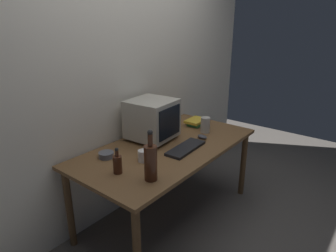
% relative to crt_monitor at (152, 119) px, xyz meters
% --- Properties ---
extents(ground_plane, '(6.00, 6.00, 0.00)m').
position_rel_crt_monitor_xyz_m(ground_plane, '(-0.02, -0.20, -0.92)').
color(ground_plane, '#56514C').
extents(back_wall, '(4.00, 0.08, 2.50)m').
position_rel_crt_monitor_xyz_m(back_wall, '(-0.02, 0.29, 0.33)').
color(back_wall, silver).
rests_on(back_wall, ground).
extents(desk, '(1.70, 0.87, 0.72)m').
position_rel_crt_monitor_xyz_m(desk, '(-0.02, -0.20, -0.27)').
color(desk, brown).
rests_on(desk, ground).
extents(crt_monitor, '(0.41, 0.41, 0.37)m').
position_rel_crt_monitor_xyz_m(crt_monitor, '(0.00, 0.00, 0.00)').
color(crt_monitor, '#B2AD9E').
rests_on(crt_monitor, desk).
extents(keyboard, '(0.43, 0.18, 0.02)m').
position_rel_crt_monitor_xyz_m(keyboard, '(0.00, -0.37, -0.18)').
color(keyboard, black).
rests_on(keyboard, desk).
extents(computer_mouse, '(0.07, 0.11, 0.04)m').
position_rel_crt_monitor_xyz_m(computer_mouse, '(0.30, -0.35, -0.17)').
color(computer_mouse, '#3F3F47').
rests_on(computer_mouse, desk).
extents(bottle_tall, '(0.09, 0.09, 0.36)m').
position_rel_crt_monitor_xyz_m(bottle_tall, '(-0.55, -0.47, -0.06)').
color(bottle_tall, '#472314').
rests_on(bottle_tall, desk).
extents(bottle_short, '(0.06, 0.06, 0.20)m').
position_rel_crt_monitor_xyz_m(bottle_short, '(-0.63, -0.23, -0.12)').
color(bottle_short, '#472314').
rests_on(bottle_short, desk).
extents(book_stack, '(0.24, 0.17, 0.06)m').
position_rel_crt_monitor_xyz_m(book_stack, '(0.59, -0.09, -0.16)').
color(book_stack, '#33894C').
rests_on(book_stack, desk).
extents(mug, '(0.12, 0.08, 0.09)m').
position_rel_crt_monitor_xyz_m(mug, '(-0.38, -0.24, -0.15)').
color(mug, white).
rests_on(mug, desk).
extents(cd_spindle, '(0.12, 0.12, 0.04)m').
position_rel_crt_monitor_xyz_m(cd_spindle, '(-0.52, 0.03, -0.17)').
color(cd_spindle, '#595B66').
rests_on(cd_spindle, desk).
extents(metal_canister, '(0.09, 0.09, 0.15)m').
position_rel_crt_monitor_xyz_m(metal_canister, '(0.46, -0.28, -0.12)').
color(metal_canister, '#B7B2A8').
rests_on(metal_canister, desk).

